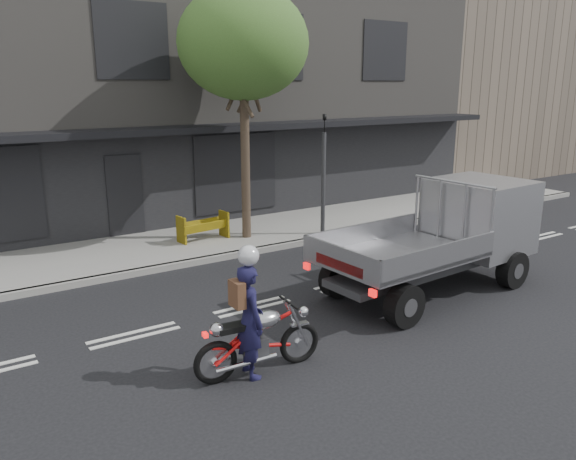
# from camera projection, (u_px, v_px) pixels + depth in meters

# --- Properties ---
(ground) EXTENTS (80.00, 80.00, 0.00)m
(ground) POSITION_uv_depth(u_px,v_px,m) (253.00, 307.00, 11.14)
(ground) COLOR black
(ground) RESTS_ON ground
(sidewalk) EXTENTS (32.00, 3.20, 0.15)m
(sidewalk) POSITION_uv_depth(u_px,v_px,m) (165.00, 247.00, 14.93)
(sidewalk) COLOR gray
(sidewalk) RESTS_ON ground
(kerb) EXTENTS (32.00, 0.20, 0.15)m
(kerb) POSITION_uv_depth(u_px,v_px,m) (190.00, 263.00, 13.63)
(kerb) COLOR gray
(kerb) RESTS_ON ground
(building_main) EXTENTS (26.00, 10.00, 8.00)m
(building_main) POSITION_uv_depth(u_px,v_px,m) (88.00, 92.00, 19.28)
(building_main) COLOR slate
(building_main) RESTS_ON ground
(building_neighbour) EXTENTS (14.00, 10.00, 10.00)m
(building_neighbour) POSITION_uv_depth(u_px,v_px,m) (475.00, 70.00, 29.60)
(building_neighbour) COLOR brown
(building_neighbour) RESTS_ON ground
(street_tree) EXTENTS (3.40, 3.40, 6.74)m
(street_tree) POSITION_uv_depth(u_px,v_px,m) (243.00, 44.00, 14.37)
(street_tree) COLOR #382B21
(street_tree) RESTS_ON ground
(traffic_light_pole) EXTENTS (0.12, 0.12, 3.50)m
(traffic_light_pole) POSITION_uv_depth(u_px,v_px,m) (323.00, 181.00, 15.65)
(traffic_light_pole) COLOR #2D2D30
(traffic_light_pole) RESTS_ON ground
(motorcycle) EXTENTS (2.08, 0.61, 1.07)m
(motorcycle) POSITION_uv_depth(u_px,v_px,m) (259.00, 339.00, 8.49)
(motorcycle) COLOR black
(motorcycle) RESTS_ON ground
(rider) EXTENTS (0.48, 0.68, 1.75)m
(rider) POSITION_uv_depth(u_px,v_px,m) (250.00, 321.00, 8.33)
(rider) COLOR #161438
(rider) RESTS_ON ground
(flatbed_ute) EXTENTS (5.18, 2.37, 2.35)m
(flatbed_ute) POSITION_uv_depth(u_px,v_px,m) (465.00, 223.00, 12.28)
(flatbed_ute) COLOR black
(flatbed_ute) RESTS_ON ground
(construction_barrier) EXTENTS (1.42, 0.72, 0.76)m
(construction_barrier) POSITION_uv_depth(u_px,v_px,m) (206.00, 228.00, 15.10)
(construction_barrier) COLOR yellow
(construction_barrier) RESTS_ON sidewalk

